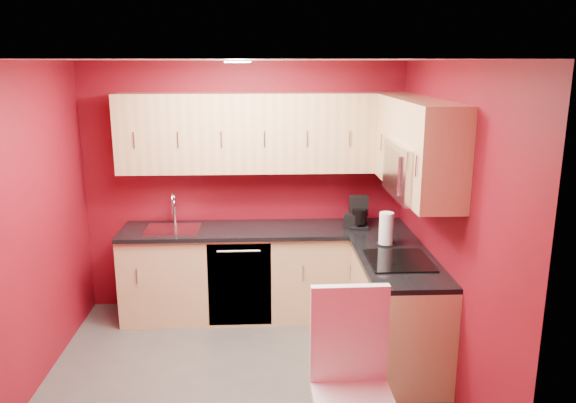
{
  "coord_description": "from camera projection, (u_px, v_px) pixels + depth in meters",
  "views": [
    {
      "loc": [
        0.18,
        -4.06,
        2.49
      ],
      "look_at": [
        0.39,
        0.55,
        1.33
      ],
      "focal_mm": 35.0,
      "sensor_mm": 36.0,
      "label": 1
    }
  ],
  "objects": [
    {
      "name": "floor",
      "position": [
        243.0,
        378.0,
        4.53
      ],
      "size": [
        3.2,
        3.2,
        0.0
      ],
      "primitive_type": "plane",
      "color": "#4D4B48",
      "rests_on": "ground"
    },
    {
      "name": "ceiling",
      "position": [
        236.0,
        60.0,
        3.93
      ],
      "size": [
        3.2,
        3.2,
        0.0
      ],
      "primitive_type": "plane",
      "rotation": [
        3.14,
        0.0,
        0.0
      ],
      "color": "white",
      "rests_on": "wall_back"
    },
    {
      "name": "wall_back",
      "position": [
        245.0,
        187.0,
        5.68
      ],
      "size": [
        3.2,
        0.0,
        3.2
      ],
      "primitive_type": "plane",
      "rotation": [
        1.57,
        0.0,
        0.0
      ],
      "color": "maroon",
      "rests_on": "floor"
    },
    {
      "name": "wall_front",
      "position": [
        228.0,
        319.0,
        2.78
      ],
      "size": [
        3.2,
        0.0,
        3.2
      ],
      "primitive_type": "plane",
      "rotation": [
        -1.57,
        0.0,
        0.0
      ],
      "color": "maroon",
      "rests_on": "floor"
    },
    {
      "name": "wall_left",
      "position": [
        23.0,
        233.0,
        4.16
      ],
      "size": [
        0.0,
        3.0,
        3.0
      ],
      "primitive_type": "plane",
      "rotation": [
        1.57,
        0.0,
        1.57
      ],
      "color": "maroon",
      "rests_on": "floor"
    },
    {
      "name": "wall_right",
      "position": [
        448.0,
        228.0,
        4.3
      ],
      "size": [
        0.0,
        3.0,
        3.0
      ],
      "primitive_type": "plane",
      "rotation": [
        1.57,
        0.0,
        -1.57
      ],
      "color": "maroon",
      "rests_on": "floor"
    },
    {
      "name": "base_cabinets_back",
      "position": [
        266.0,
        273.0,
        5.6
      ],
      "size": [
        2.8,
        0.6,
        0.87
      ],
      "primitive_type": "cube",
      "color": "tan",
      "rests_on": "floor"
    },
    {
      "name": "base_cabinets_right",
      "position": [
        397.0,
        312.0,
        4.73
      ],
      "size": [
        0.6,
        1.3,
        0.87
      ],
      "primitive_type": "cube",
      "color": "tan",
      "rests_on": "floor"
    },
    {
      "name": "countertop_back",
      "position": [
        265.0,
        230.0,
        5.47
      ],
      "size": [
        2.8,
        0.63,
        0.04
      ],
      "primitive_type": "cube",
      "color": "black",
      "rests_on": "base_cabinets_back"
    },
    {
      "name": "countertop_right",
      "position": [
        398.0,
        262.0,
        4.6
      ],
      "size": [
        0.63,
        1.27,
        0.04
      ],
      "primitive_type": "cube",
      "color": "black",
      "rests_on": "base_cabinets_right"
    },
    {
      "name": "upper_cabinets_back",
      "position": [
        264.0,
        133.0,
        5.38
      ],
      "size": [
        2.8,
        0.35,
        0.75
      ],
      "primitive_type": "cube",
      "color": "tan",
      "rests_on": "wall_back"
    },
    {
      "name": "upper_cabinets_right",
      "position": [
        415.0,
        137.0,
        4.57
      ],
      "size": [
        0.35,
        1.55,
        0.75
      ],
      "color": "tan",
      "rests_on": "wall_right"
    },
    {
      "name": "microwave",
      "position": [
        418.0,
        170.0,
        4.39
      ],
      "size": [
        0.42,
        0.76,
        0.42
      ],
      "color": "silver",
      "rests_on": "upper_cabinets_right"
    },
    {
      "name": "cooktop",
      "position": [
        399.0,
        260.0,
        4.56
      ],
      "size": [
        0.5,
        0.55,
        0.01
      ],
      "primitive_type": "cube",
      "color": "black",
      "rests_on": "countertop_right"
    },
    {
      "name": "sink",
      "position": [
        173.0,
        225.0,
        5.44
      ],
      "size": [
        0.52,
        0.42,
        0.35
      ],
      "color": "silver",
      "rests_on": "countertop_back"
    },
    {
      "name": "dishwasher_front",
      "position": [
        240.0,
        285.0,
        5.31
      ],
      "size": [
        0.6,
        0.02,
        0.82
      ],
      "primitive_type": "cube",
      "color": "black",
      "rests_on": "base_cabinets_back"
    },
    {
      "name": "downlight",
      "position": [
        238.0,
        62.0,
        4.22
      ],
      "size": [
        0.2,
        0.2,
        0.01
      ],
      "primitive_type": "cylinder",
      "color": "white",
      "rests_on": "ceiling"
    },
    {
      "name": "coffee_maker",
      "position": [
        359.0,
        213.0,
        5.44
      ],
      "size": [
        0.2,
        0.26,
        0.3
      ],
      "primitive_type": null,
      "rotation": [
        0.0,
        0.0,
        -0.09
      ],
      "color": "black",
      "rests_on": "countertop_back"
    },
    {
      "name": "napkin_holder",
      "position": [
        351.0,
        221.0,
        5.46
      ],
      "size": [
        0.16,
        0.16,
        0.14
      ],
      "primitive_type": null,
      "rotation": [
        0.0,
        0.0,
        -0.2
      ],
      "color": "black",
      "rests_on": "countertop_back"
    },
    {
      "name": "paper_towel",
      "position": [
        386.0,
        229.0,
        4.94
      ],
      "size": [
        0.2,
        0.2,
        0.29
      ],
      "primitive_type": null,
      "rotation": [
        0.0,
        0.0,
        -0.22
      ],
      "color": "silver",
      "rests_on": "countertop_right"
    },
    {
      "name": "dining_chair",
      "position": [
        354.0,
        394.0,
        3.29
      ],
      "size": [
        0.48,
        0.51,
        1.18
      ],
      "primitive_type": null,
      "rotation": [
        0.0,
        0.0,
        0.01
      ],
      "color": "white",
      "rests_on": "floor"
    }
  ]
}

